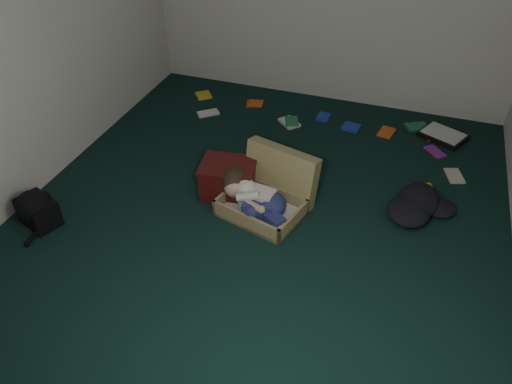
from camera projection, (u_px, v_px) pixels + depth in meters
The scene contains 10 objects.
floor at pixel (262, 214), 4.24m from camera, with size 4.50×4.50×0.00m, color black.
wall_front at pixel (61, 328), 1.77m from camera, with size 4.50×4.50×0.00m, color silver.
wall_left at pixel (25, 36), 3.96m from camera, with size 4.50×4.50×0.00m, color silver.
suitcase at pixel (270, 193), 4.24m from camera, with size 0.81×0.80×0.49m.
person at pixel (254, 197), 4.12m from camera, with size 0.68×0.48×0.30m.
maroon_bin at pixel (228, 179), 4.36m from camera, with size 0.52×0.43×0.32m.
backpack at pixel (38, 211), 4.08m from camera, with size 0.41×0.33×0.25m, color black, non-canonical shape.
clothing_pile at pixel (422, 205), 4.22m from camera, with size 0.48×0.39×0.15m, color black, non-canonical shape.
paper_tray at pixel (443, 135), 5.18m from camera, with size 0.53×0.48×0.06m.
book_scatter at pixel (343, 131), 5.29m from camera, with size 3.04×1.31×0.02m.
Camera 1 is at (1.01, -3.05, 2.78)m, focal length 35.00 mm.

